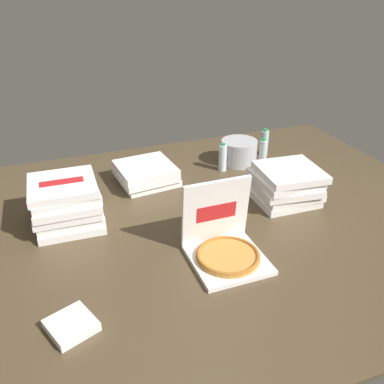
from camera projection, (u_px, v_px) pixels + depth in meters
The scene contains 10 objects.
ground_plane at pixel (198, 222), 2.43m from camera, with size 3.20×2.40×0.02m, color #4C3D28.
open_pizza_box at pixel (225, 245), 2.09m from camera, with size 0.36×0.37×0.39m.
pizza_stack_right_near at pixel (146, 174), 2.83m from camera, with size 0.41×0.42×0.13m.
pizza_stack_right_mid at pixel (66, 203), 2.34m from camera, with size 0.39×0.39×0.27m.
pizza_stack_left_near at pixel (286, 184), 2.59m from camera, with size 0.41×0.40×0.22m.
ice_bucket at pixel (239, 152), 3.10m from camera, with size 0.27×0.27×0.18m, color #B7BABF.
water_bottle_0 at pixel (265, 143), 3.23m from camera, with size 0.06×0.06×0.21m.
water_bottle_1 at pixel (223, 158), 2.98m from camera, with size 0.06×0.06×0.21m.
water_bottle_2 at pixel (263, 152), 3.06m from camera, with size 0.06×0.06×0.21m.
napkin_pile at pixel (71, 325), 1.69m from camera, with size 0.18×0.18×0.04m, color white.
Camera 1 is at (-0.76, -1.90, 1.31)m, focal length 38.99 mm.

